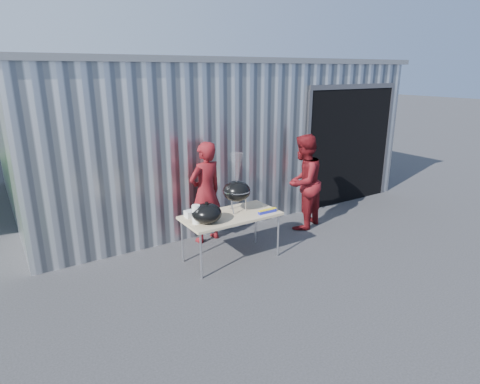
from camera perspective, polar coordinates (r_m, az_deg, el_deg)
ground at (r=6.26m, az=5.17°, el=-10.53°), size 80.00×80.00×0.00m
building at (r=10.05m, az=-6.64°, el=9.17°), size 8.20×6.20×3.10m
folding_table at (r=6.20m, az=-1.32°, el=-3.57°), size 1.50×0.75×0.75m
kettle_grill at (r=6.19m, az=-0.48°, el=0.88°), size 0.44×0.44×0.94m
grill_lid at (r=5.84m, az=-4.75°, el=-3.03°), size 0.44×0.44×0.32m
paper_towels at (r=5.82m, az=-6.26°, el=-3.18°), size 0.12×0.12×0.28m
white_tub at (r=6.12m, az=-6.88°, el=-3.08°), size 0.20×0.15×0.10m
foil_box at (r=6.26m, az=3.91°, el=-2.73°), size 0.32×0.06×0.06m
person_cook at (r=6.88m, az=-4.90°, el=-0.06°), size 0.71×0.53×1.76m
person_bystander at (r=7.53m, az=8.95°, el=1.40°), size 1.05×0.95×1.78m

